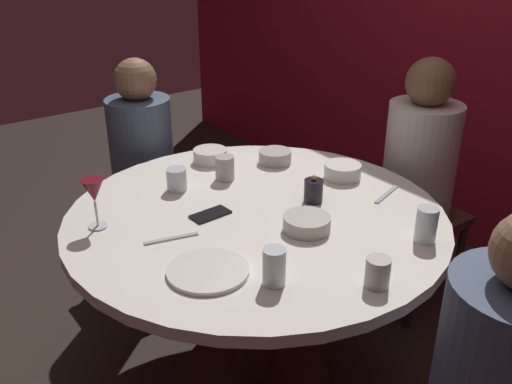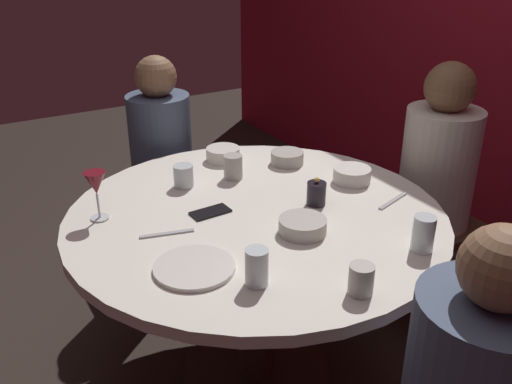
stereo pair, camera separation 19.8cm
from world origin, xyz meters
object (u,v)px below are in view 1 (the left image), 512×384
(seated_diner_left, at_px, (142,151))
(cup_near_candle, at_px, (177,179))
(cell_phone, at_px, (210,214))
(cup_by_right_diner, at_px, (274,267))
(seated_diner_right, at_px, (503,380))
(candle_holder, at_px, (313,191))
(bowl_sauce_side, at_px, (275,157))
(seated_diner_back, at_px, (420,160))
(wine_glass, at_px, (94,193))
(dining_table, at_px, (256,249))
(dinner_plate, at_px, (208,271))
(cup_by_left_diner, at_px, (426,225))
(bowl_small_white, at_px, (343,171))
(cup_center_front, at_px, (377,273))
(bowl_salad_center, at_px, (210,156))
(bowl_serving_large, at_px, (307,223))
(cup_far_edge, at_px, (225,168))

(seated_diner_left, xyz_separation_m, cup_near_candle, (0.57, -0.13, 0.09))
(cell_phone, xyz_separation_m, cup_by_right_diner, (0.46, -0.08, 0.05))
(seated_diner_right, bearing_deg, candle_holder, -13.63)
(candle_holder, bearing_deg, seated_diner_right, -13.63)
(candle_holder, height_order, bowl_sauce_side, candle_holder)
(seated_diner_back, bearing_deg, wine_glass, -9.47)
(seated_diner_left, height_order, cup_by_right_diner, seated_diner_left)
(dining_table, xyz_separation_m, dinner_plate, (0.22, -0.35, 0.16))
(wine_glass, bearing_deg, cup_near_candle, 105.39)
(candle_holder, relative_size, cup_near_candle, 1.24)
(dinner_plate, bearing_deg, cup_by_right_diner, 37.28)
(cup_by_left_diner, bearing_deg, candle_holder, -167.46)
(candle_holder, relative_size, cup_by_right_diner, 0.96)
(seated_diner_right, distance_m, dinner_plate, 0.82)
(candle_holder, distance_m, cup_by_left_diner, 0.44)
(bowl_small_white, bearing_deg, dining_table, -85.65)
(dining_table, height_order, cup_near_candle, cup_near_candle)
(seated_diner_left, distance_m, seated_diner_back, 1.29)
(cup_by_left_diner, bearing_deg, bowl_sauce_side, 177.90)
(seated_diner_back, relative_size, cup_center_front, 13.41)
(cell_phone, distance_m, cup_by_right_diner, 0.47)
(seated_diner_left, xyz_separation_m, bowl_small_white, (0.87, 0.46, 0.07))
(bowl_salad_center, xyz_separation_m, cup_by_left_diner, (0.99, 0.19, 0.03))
(bowl_small_white, bearing_deg, cup_by_right_diner, -58.63)
(dinner_plate, xyz_separation_m, bowl_salad_center, (-0.72, 0.47, 0.02))
(bowl_serving_large, distance_m, cup_near_candle, 0.57)
(seated_diner_right, bearing_deg, bowl_serving_large, -4.32)
(cup_by_right_diner, bearing_deg, cup_by_left_diner, 79.29)
(bowl_small_white, bearing_deg, seated_diner_left, -151.96)
(seated_diner_left, xyz_separation_m, dinner_plate, (1.13, -0.35, 0.05))
(bowl_salad_center, height_order, cup_by_left_diner, cup_by_left_diner)
(seated_diner_right, xyz_separation_m, candle_holder, (-0.91, 0.22, 0.09))
(seated_diner_back, distance_m, bowl_sauce_side, 0.66)
(cup_by_right_diner, xyz_separation_m, cup_center_front, (0.18, 0.22, -0.01))
(dinner_plate, relative_size, cup_by_right_diner, 2.17)
(bowl_salad_center, xyz_separation_m, cup_near_candle, (0.16, -0.26, 0.02))
(bowl_serving_large, bearing_deg, cell_phone, -144.74)
(seated_diner_left, height_order, seated_diner_back, seated_diner_back)
(cup_far_edge, bearing_deg, seated_diner_right, -3.37)
(seated_diner_right, distance_m, cup_far_edge, 1.28)
(seated_diner_right, relative_size, wine_glass, 6.54)
(dining_table, distance_m, cup_center_front, 0.60)
(seated_diner_right, xyz_separation_m, cup_by_left_diner, (-0.48, 0.32, 0.10))
(wine_glass, distance_m, cup_center_front, 0.94)
(wine_glass, bearing_deg, seated_diner_back, 80.53)
(seated_diner_left, height_order, cup_by_left_diner, seated_diner_left)
(candle_holder, distance_m, cup_by_right_diner, 0.55)
(candle_holder, bearing_deg, bowl_salad_center, -170.58)
(seated_diner_back, height_order, cup_far_edge, seated_diner_back)
(dinner_plate, bearing_deg, bowl_small_white, 107.84)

